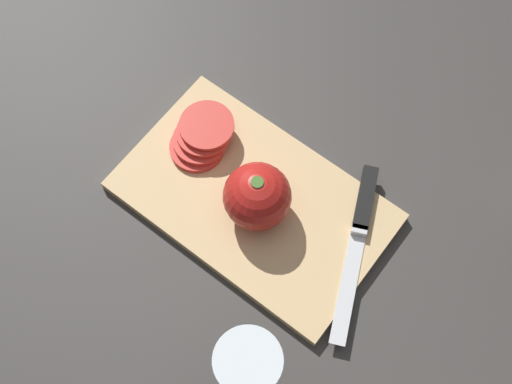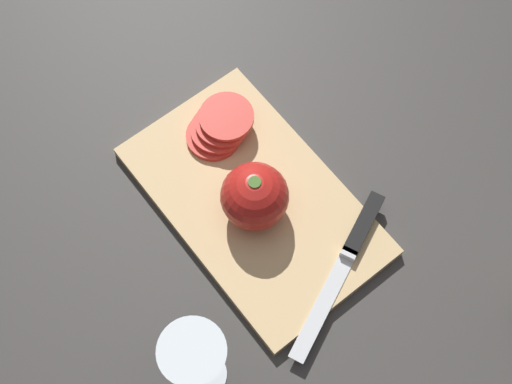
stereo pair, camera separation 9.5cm
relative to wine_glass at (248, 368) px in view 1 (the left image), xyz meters
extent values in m
plane|color=#383533|center=(0.14, -0.23, -0.11)|extent=(3.00, 3.00, 0.00)
cube|color=tan|center=(0.14, -0.20, -0.10)|extent=(0.37, 0.22, 0.02)
cylinder|color=silver|center=(0.00, 0.00, -0.11)|extent=(0.06, 0.06, 0.00)
cylinder|color=silver|center=(0.00, 0.00, -0.07)|extent=(0.01, 0.01, 0.07)
cone|color=silver|center=(0.00, 0.00, 0.01)|extent=(0.08, 0.08, 0.08)
cone|color=beige|center=(0.00, 0.00, -0.02)|extent=(0.02, 0.02, 0.03)
sphere|color=red|center=(0.13, -0.19, -0.05)|extent=(0.09, 0.09, 0.09)
cylinder|color=#47702D|center=(0.13, -0.19, -0.01)|extent=(0.02, 0.02, 0.01)
cube|color=silver|center=(-0.03, -0.17, -0.09)|extent=(0.08, 0.15, 0.00)
cube|color=silver|center=(0.00, -0.24, -0.09)|extent=(0.02, 0.02, 0.01)
cube|color=black|center=(0.02, -0.29, -0.09)|extent=(0.06, 0.10, 0.01)
cylinder|color=red|center=(0.25, -0.21, -0.09)|extent=(0.08, 0.08, 0.01)
cylinder|color=red|center=(0.26, -0.22, -0.08)|extent=(0.08, 0.08, 0.01)
cylinder|color=red|center=(0.26, -0.23, -0.07)|extent=(0.08, 0.08, 0.01)
cylinder|color=red|center=(0.26, -0.24, -0.06)|extent=(0.08, 0.08, 0.01)
camera|label=1|loc=(-0.09, 0.10, 0.81)|focal=50.00mm
camera|label=2|loc=(-0.16, 0.04, 0.81)|focal=50.00mm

